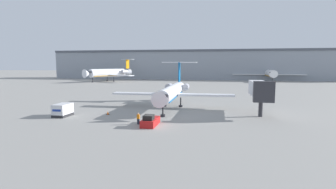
{
  "coord_description": "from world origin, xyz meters",
  "views": [
    {
      "loc": [
        9.0,
        -35.69,
        8.91
      ],
      "look_at": [
        0.0,
        11.58,
        3.3
      ],
      "focal_mm": 28.0,
      "sensor_mm": 36.0,
      "label": 1
    }
  ],
  "objects_px": {
    "traffic_cone_left": "(108,113)",
    "luggage_cart": "(63,110)",
    "worker_near_tug": "(138,118)",
    "pushback_tug": "(150,121)",
    "airplane_parked_far_right": "(268,73)",
    "airplane_main": "(172,91)",
    "jet_bridge": "(260,90)",
    "airplane_parked_far_left": "(109,73)"
  },
  "relations": [
    {
      "from": "traffic_cone_left",
      "to": "luggage_cart",
      "type": "bearing_deg",
      "value": -157.45
    },
    {
      "from": "luggage_cart",
      "to": "worker_near_tug",
      "type": "relative_size",
      "value": 2.0
    },
    {
      "from": "pushback_tug",
      "to": "airplane_parked_far_right",
      "type": "height_order",
      "value": "airplane_parked_far_right"
    },
    {
      "from": "airplane_main",
      "to": "jet_bridge",
      "type": "relative_size",
      "value": 2.38
    },
    {
      "from": "pushback_tug",
      "to": "airplane_parked_far_left",
      "type": "distance_m",
      "value": 101.11
    },
    {
      "from": "traffic_cone_left",
      "to": "jet_bridge",
      "type": "xyz_separation_m",
      "value": [
        26.31,
        5.06,
        4.15
      ]
    },
    {
      "from": "airplane_main",
      "to": "luggage_cart",
      "type": "relative_size",
      "value": 7.29
    },
    {
      "from": "worker_near_tug",
      "to": "traffic_cone_left",
      "type": "xyz_separation_m",
      "value": [
        -7.59,
        6.3,
        -0.62
      ]
    },
    {
      "from": "airplane_parked_far_right",
      "to": "airplane_main",
      "type": "bearing_deg",
      "value": -110.65
    },
    {
      "from": "airplane_main",
      "to": "worker_near_tug",
      "type": "distance_m",
      "value": 16.5
    },
    {
      "from": "pushback_tug",
      "to": "airplane_parked_far_right",
      "type": "bearing_deg",
      "value": 72.03
    },
    {
      "from": "pushback_tug",
      "to": "traffic_cone_left",
      "type": "relative_size",
      "value": 7.4
    },
    {
      "from": "jet_bridge",
      "to": "airplane_main",
      "type": "bearing_deg",
      "value": 163.72
    },
    {
      "from": "airplane_main",
      "to": "airplane_parked_far_left",
      "type": "distance_m",
      "value": 86.86
    },
    {
      "from": "pushback_tug",
      "to": "worker_near_tug",
      "type": "relative_size",
      "value": 2.62
    },
    {
      "from": "worker_near_tug",
      "to": "airplane_parked_far_right",
      "type": "bearing_deg",
      "value": 71.09
    },
    {
      "from": "pushback_tug",
      "to": "airplane_parked_far_left",
      "type": "relative_size",
      "value": 0.14
    },
    {
      "from": "airplane_main",
      "to": "airplane_parked_far_left",
      "type": "bearing_deg",
      "value": 121.83
    },
    {
      "from": "worker_near_tug",
      "to": "airplane_parked_far_left",
      "type": "height_order",
      "value": "airplane_parked_far_left"
    },
    {
      "from": "traffic_cone_left",
      "to": "jet_bridge",
      "type": "bearing_deg",
      "value": 10.89
    },
    {
      "from": "pushback_tug",
      "to": "traffic_cone_left",
      "type": "height_order",
      "value": "pushback_tug"
    },
    {
      "from": "traffic_cone_left",
      "to": "jet_bridge",
      "type": "height_order",
      "value": "jet_bridge"
    },
    {
      "from": "luggage_cart",
      "to": "jet_bridge",
      "type": "distance_m",
      "value": 34.35
    },
    {
      "from": "airplane_main",
      "to": "jet_bridge",
      "type": "distance_m",
      "value": 17.15
    },
    {
      "from": "pushback_tug",
      "to": "jet_bridge",
      "type": "relative_size",
      "value": 0.43
    },
    {
      "from": "pushback_tug",
      "to": "traffic_cone_left",
      "type": "xyz_separation_m",
      "value": [
        -9.5,
        6.61,
        -0.34
      ]
    },
    {
      "from": "pushback_tug",
      "to": "airplane_parked_far_left",
      "type": "bearing_deg",
      "value": 116.72
    },
    {
      "from": "airplane_main",
      "to": "worker_near_tug",
      "type": "bearing_deg",
      "value": -98.07
    },
    {
      "from": "worker_near_tug",
      "to": "airplane_parked_far_left",
      "type": "relative_size",
      "value": 0.06
    },
    {
      "from": "luggage_cart",
      "to": "traffic_cone_left",
      "type": "xyz_separation_m",
      "value": [
        6.94,
        2.88,
        -0.78
      ]
    },
    {
      "from": "airplane_main",
      "to": "worker_near_tug",
      "type": "height_order",
      "value": "airplane_main"
    },
    {
      "from": "airplane_main",
      "to": "jet_bridge",
      "type": "bearing_deg",
      "value": -16.28
    },
    {
      "from": "airplane_main",
      "to": "worker_near_tug",
      "type": "relative_size",
      "value": 14.56
    },
    {
      "from": "pushback_tug",
      "to": "worker_near_tug",
      "type": "distance_m",
      "value": 1.96
    },
    {
      "from": "pushback_tug",
      "to": "worker_near_tug",
      "type": "bearing_deg",
      "value": 171.03
    },
    {
      "from": "airplane_main",
      "to": "luggage_cart",
      "type": "bearing_deg",
      "value": -142.86
    },
    {
      "from": "worker_near_tug",
      "to": "airplane_parked_far_left",
      "type": "xyz_separation_m",
      "value": [
        -43.51,
        89.95,
        3.45
      ]
    },
    {
      "from": "worker_near_tug",
      "to": "jet_bridge",
      "type": "relative_size",
      "value": 0.16
    },
    {
      "from": "jet_bridge",
      "to": "pushback_tug",
      "type": "bearing_deg",
      "value": -145.23
    },
    {
      "from": "traffic_cone_left",
      "to": "airplane_main",
      "type": "bearing_deg",
      "value": 44.94
    },
    {
      "from": "traffic_cone_left",
      "to": "jet_bridge",
      "type": "distance_m",
      "value": 27.11
    },
    {
      "from": "worker_near_tug",
      "to": "airplane_parked_far_left",
      "type": "distance_m",
      "value": 99.98
    }
  ]
}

